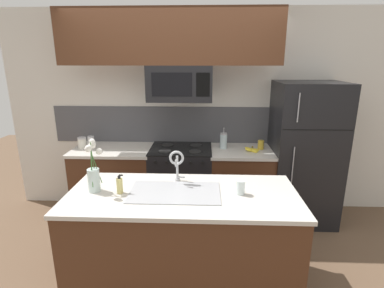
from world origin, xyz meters
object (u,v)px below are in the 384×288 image
(refrigerator, at_px, (304,153))
(french_press, at_px, (223,141))
(stove_range, at_px, (181,183))
(storage_jar_tall, at_px, (82,143))
(dish_soap_bottle, at_px, (120,185))
(microwave, at_px, (180,83))
(coffee_tin, at_px, (261,145))
(flower_vase, at_px, (94,174))
(sink_faucet, at_px, (177,162))
(banana_bunch, at_px, (252,150))
(drinking_glass, at_px, (241,187))
(storage_jar_medium, at_px, (91,142))

(refrigerator, bearing_deg, french_press, 177.68)
(stove_range, bearing_deg, storage_jar_tall, -179.78)
(storage_jar_tall, relative_size, dish_soap_bottle, 0.85)
(stove_range, height_order, microwave, microwave)
(refrigerator, bearing_deg, stove_range, -179.24)
(refrigerator, distance_m, coffee_tin, 0.53)
(refrigerator, distance_m, french_press, 1.00)
(storage_jar_tall, distance_m, flower_vase, 1.38)
(sink_faucet, bearing_deg, refrigerator, 35.55)
(banana_bunch, bearing_deg, coffee_tin, 42.29)
(storage_jar_tall, xyz_separation_m, dish_soap_bottle, (0.83, -1.27, -0.00))
(drinking_glass, bearing_deg, storage_jar_tall, 145.68)
(banana_bunch, bearing_deg, storage_jar_medium, 177.26)
(refrigerator, xyz_separation_m, coffee_tin, (-0.53, 0.03, 0.10))
(microwave, xyz_separation_m, french_press, (0.53, 0.08, -0.71))
(banana_bunch, distance_m, french_press, 0.37)
(storage_jar_medium, relative_size, banana_bunch, 0.77)
(storage_jar_tall, relative_size, storage_jar_medium, 0.96)
(coffee_tin, bearing_deg, microwave, -175.90)
(storage_jar_tall, height_order, coffee_tin, storage_jar_tall)
(flower_vase, bearing_deg, french_press, 48.25)
(stove_range, height_order, storage_jar_medium, storage_jar_medium)
(dish_soap_bottle, height_order, drinking_glass, dish_soap_bottle)
(stove_range, relative_size, drinking_glass, 7.76)
(stove_range, distance_m, refrigerator, 1.57)
(microwave, relative_size, banana_bunch, 3.91)
(banana_bunch, height_order, french_press, french_press)
(microwave, relative_size, refrigerator, 0.43)
(french_press, xyz_separation_m, drinking_glass, (0.06, -1.31, -0.04))
(french_press, xyz_separation_m, sink_faucet, (-0.48, -1.09, 0.10))
(coffee_tin, distance_m, dish_soap_bottle, 1.93)
(microwave, xyz_separation_m, flower_vase, (-0.63, -1.22, -0.65))
(stove_range, xyz_separation_m, microwave, (0.00, -0.02, 1.26))
(storage_jar_tall, xyz_separation_m, banana_bunch, (2.11, -0.06, -0.05))
(french_press, distance_m, coffee_tin, 0.46)
(coffee_tin, bearing_deg, banana_bunch, -137.71)
(microwave, relative_size, storage_jar_medium, 5.09)
(storage_jar_tall, bearing_deg, stove_range, 0.22)
(microwave, xyz_separation_m, dish_soap_bottle, (-0.41, -1.25, -0.74))
(refrigerator, xyz_separation_m, drinking_glass, (-0.92, -1.27, 0.10))
(microwave, bearing_deg, storage_jar_medium, 177.12)
(banana_bunch, bearing_deg, refrigerator, 7.05)
(french_press, bearing_deg, stove_range, -173.52)
(refrigerator, distance_m, storage_jar_medium, 2.66)
(flower_vase, bearing_deg, storage_jar_medium, 111.53)
(sink_faucet, height_order, flower_vase, flower_vase)
(storage_jar_tall, distance_m, storage_jar_medium, 0.11)
(storage_jar_medium, distance_m, flower_vase, 1.38)
(banana_bunch, distance_m, sink_faucet, 1.29)
(microwave, bearing_deg, sink_faucet, -87.44)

